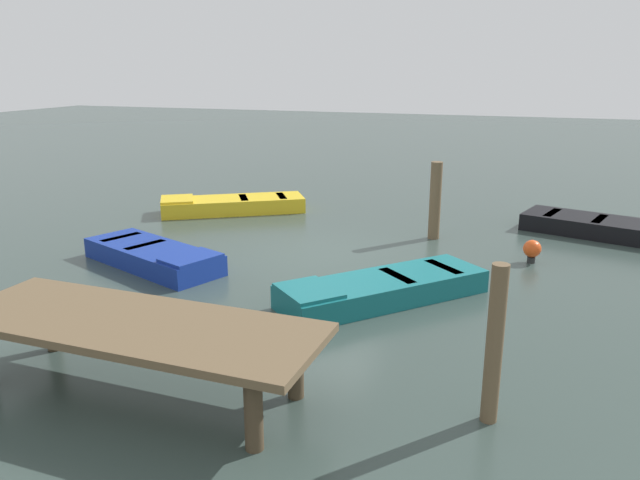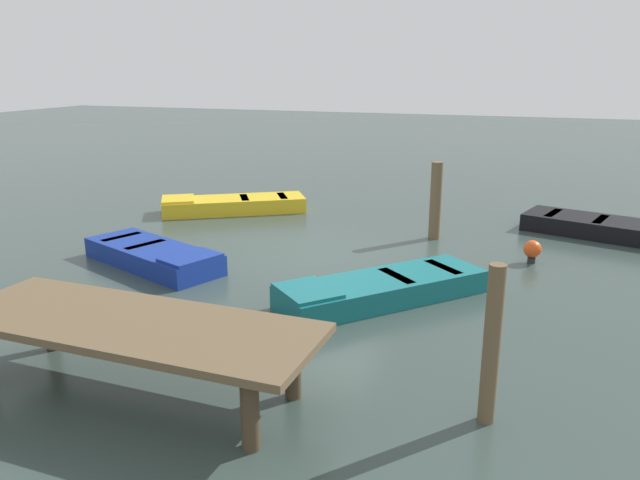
{
  "view_description": "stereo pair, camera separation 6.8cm",
  "coord_description": "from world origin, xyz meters",
  "px_view_note": "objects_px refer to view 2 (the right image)",
  "views": [
    {
      "loc": [
        -4.14,
        11.77,
        3.9
      ],
      "look_at": [
        0.0,
        0.0,
        0.35
      ],
      "focal_mm": 34.52,
      "sensor_mm": 36.0,
      "label": 1
    },
    {
      "loc": [
        -4.21,
        11.75,
        3.9
      ],
      "look_at": [
        0.0,
        0.0,
        0.35
      ],
      "focal_mm": 34.52,
      "sensor_mm": 36.0,
      "label": 2
    }
  ],
  "objects_px": {
    "rowboat_black": "(615,229)",
    "mooring_piling_mid_right": "(436,201)",
    "dock_segment": "(132,330)",
    "mooring_piling_near_left": "(492,345)",
    "rowboat_blue": "(153,255)",
    "rowboat_yellow": "(233,204)",
    "rowboat_teal": "(381,288)",
    "marker_buoy": "(532,250)"
  },
  "relations": [
    {
      "from": "rowboat_black",
      "to": "mooring_piling_mid_right",
      "type": "bearing_deg",
      "value": -142.76
    },
    {
      "from": "dock_segment",
      "to": "mooring_piling_near_left",
      "type": "relative_size",
      "value": 2.5
    },
    {
      "from": "rowboat_black",
      "to": "mooring_piling_mid_right",
      "type": "relative_size",
      "value": 2.34
    },
    {
      "from": "mooring_piling_mid_right",
      "to": "rowboat_black",
      "type": "bearing_deg",
      "value": -159.33
    },
    {
      "from": "rowboat_blue",
      "to": "mooring_piling_near_left",
      "type": "relative_size",
      "value": 1.83
    },
    {
      "from": "rowboat_yellow",
      "to": "mooring_piling_near_left",
      "type": "bearing_deg",
      "value": 100.49
    },
    {
      "from": "rowboat_yellow",
      "to": "rowboat_teal",
      "type": "bearing_deg",
      "value": 105.5
    },
    {
      "from": "rowboat_blue",
      "to": "marker_buoy",
      "type": "distance_m",
      "value": 7.69
    },
    {
      "from": "rowboat_teal",
      "to": "rowboat_yellow",
      "type": "distance_m",
      "value": 7.48
    },
    {
      "from": "mooring_piling_near_left",
      "to": "rowboat_black",
      "type": "bearing_deg",
      "value": -103.33
    },
    {
      "from": "rowboat_yellow",
      "to": "mooring_piling_near_left",
      "type": "xyz_separation_m",
      "value": [
        -7.53,
        8.31,
        0.72
      ]
    },
    {
      "from": "rowboat_teal",
      "to": "marker_buoy",
      "type": "xyz_separation_m",
      "value": [
        -2.39,
        -3.06,
        0.07
      ]
    },
    {
      "from": "mooring_piling_near_left",
      "to": "rowboat_yellow",
      "type": "bearing_deg",
      "value": -47.8
    },
    {
      "from": "rowboat_black",
      "to": "mooring_piling_mid_right",
      "type": "xyz_separation_m",
      "value": [
        3.98,
        1.5,
        0.68
      ]
    },
    {
      "from": "rowboat_yellow",
      "to": "rowboat_black",
      "type": "xyz_separation_m",
      "value": [
        -9.66,
        -0.68,
        -0.0
      ]
    },
    {
      "from": "dock_segment",
      "to": "rowboat_yellow",
      "type": "height_order",
      "value": "dock_segment"
    },
    {
      "from": "rowboat_teal",
      "to": "rowboat_yellow",
      "type": "bearing_deg",
      "value": -90.65
    },
    {
      "from": "rowboat_teal",
      "to": "dock_segment",
      "type": "bearing_deg",
      "value": 14.61
    },
    {
      "from": "rowboat_blue",
      "to": "marker_buoy",
      "type": "relative_size",
      "value": 7.14
    },
    {
      "from": "rowboat_yellow",
      "to": "rowboat_blue",
      "type": "xyz_separation_m",
      "value": [
        -0.7,
        4.77,
        0.0
      ]
    },
    {
      "from": "mooring_piling_near_left",
      "to": "dock_segment",
      "type": "bearing_deg",
      "value": 10.62
    },
    {
      "from": "rowboat_blue",
      "to": "mooring_piling_near_left",
      "type": "xyz_separation_m",
      "value": [
        -6.84,
        3.54,
        0.72
      ]
    },
    {
      "from": "rowboat_teal",
      "to": "mooring_piling_near_left",
      "type": "bearing_deg",
      "value": 74.5
    },
    {
      "from": "dock_segment",
      "to": "rowboat_blue",
      "type": "relative_size",
      "value": 1.37
    },
    {
      "from": "mooring_piling_near_left",
      "to": "marker_buoy",
      "type": "xyz_separation_m",
      "value": [
        -0.34,
        -6.29,
        -0.65
      ]
    },
    {
      "from": "rowboat_teal",
      "to": "marker_buoy",
      "type": "distance_m",
      "value": 3.88
    },
    {
      "from": "dock_segment",
      "to": "rowboat_yellow",
      "type": "bearing_deg",
      "value": -68.35
    },
    {
      "from": "rowboat_blue",
      "to": "mooring_piling_mid_right",
      "type": "bearing_deg",
      "value": 59.95
    },
    {
      "from": "rowboat_black",
      "to": "rowboat_yellow",
      "type": "bearing_deg",
      "value": -159.41
    },
    {
      "from": "rowboat_teal",
      "to": "marker_buoy",
      "type": "bearing_deg",
      "value": -175.87
    },
    {
      "from": "rowboat_teal",
      "to": "rowboat_blue",
      "type": "xyz_separation_m",
      "value": [
        4.79,
        -0.31,
        0.0
      ]
    },
    {
      "from": "dock_segment",
      "to": "mooring_piling_near_left",
      "type": "bearing_deg",
      "value": -168.24
    },
    {
      "from": "rowboat_teal",
      "to": "rowboat_black",
      "type": "distance_m",
      "value": 7.11
    },
    {
      "from": "rowboat_yellow",
      "to": "marker_buoy",
      "type": "bearing_deg",
      "value": 133.91
    },
    {
      "from": "rowboat_yellow",
      "to": "mooring_piling_near_left",
      "type": "distance_m",
      "value": 11.24
    },
    {
      "from": "mooring_piling_mid_right",
      "to": "rowboat_blue",
      "type": "bearing_deg",
      "value": 38.4
    },
    {
      "from": "marker_buoy",
      "to": "mooring_piling_near_left",
      "type": "bearing_deg",
      "value": 86.88
    },
    {
      "from": "rowboat_teal",
      "to": "mooring_piling_mid_right",
      "type": "bearing_deg",
      "value": -140.46
    },
    {
      "from": "dock_segment",
      "to": "marker_buoy",
      "type": "bearing_deg",
      "value": -121.23
    },
    {
      "from": "rowboat_black",
      "to": "marker_buoy",
      "type": "distance_m",
      "value": 3.24
    },
    {
      "from": "rowboat_blue",
      "to": "mooring_piling_mid_right",
      "type": "relative_size",
      "value": 1.91
    },
    {
      "from": "rowboat_yellow",
      "to": "mooring_piling_mid_right",
      "type": "xyz_separation_m",
      "value": [
        -5.68,
        0.82,
        0.68
      ]
    }
  ]
}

